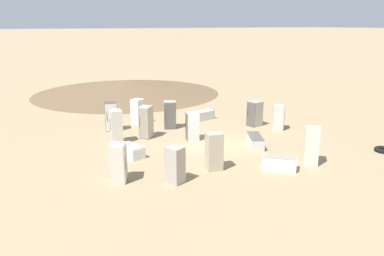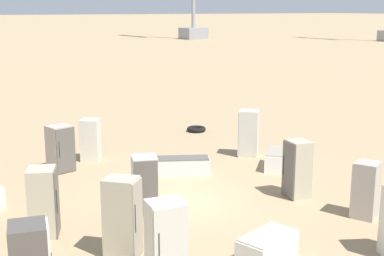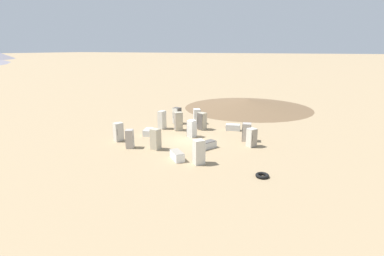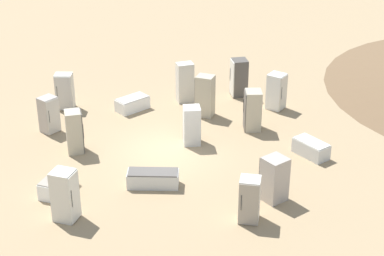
{
  "view_description": "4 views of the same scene",
  "coord_description": "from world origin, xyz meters",
  "views": [
    {
      "loc": [
        9.6,
        17.07,
        6.46
      ],
      "look_at": [
        0.51,
        -0.6,
        0.9
      ],
      "focal_mm": 35.0,
      "sensor_mm": 36.0,
      "label": 1
    },
    {
      "loc": [
        13.03,
        -7.28,
        5.58
      ],
      "look_at": [
        -0.8,
        0.88,
        1.99
      ],
      "focal_mm": 50.0,
      "sensor_mm": 36.0,
      "label": 2
    },
    {
      "loc": [
        -10.92,
        23.37,
        8.05
      ],
      "look_at": [
        -0.9,
        1.07,
        1.53
      ],
      "focal_mm": 28.0,
      "sensor_mm": 36.0,
      "label": 3
    },
    {
      "loc": [
        -20.96,
        8.21,
        12.08
      ],
      "look_at": [
        -1.25,
        -0.6,
        1.44
      ],
      "focal_mm": 60.0,
      "sensor_mm": 36.0,
      "label": 4
    }
  ],
  "objects": [
    {
      "name": "ground_plane",
      "position": [
        0.0,
        0.0,
        0.0
      ],
      "size": [
        1000.0,
        1000.0,
        0.0
      ],
      "primitive_type": "plane",
      "color": "#9E8460"
    },
    {
      "name": "dirt_mound",
      "position": [
        -1.13,
        -17.38,
        0.61
      ],
      "size": [
        17.52,
        17.52,
        1.22
      ],
      "color": "brown",
      "rests_on": "ground_plane"
    },
    {
      "name": "discarded_fridge_0",
      "position": [
        -3.09,
        4.75,
        0.9
      ],
      "size": [
        0.98,
        0.99,
        1.79
      ],
      "rotation": [
        0.0,
        0.0,
        2.4
      ],
      "color": "beige",
      "rests_on": "ground_plane"
    },
    {
      "name": "discarded_fridge_1",
      "position": [
        -5.62,
        -0.69,
        0.78
      ],
      "size": [
        0.92,
        0.92,
        1.57
      ],
      "rotation": [
        0.0,
        0.0,
        0.97
      ],
      "color": "beige",
      "rests_on": "ground_plane"
    },
    {
      "name": "discarded_fridge_2",
      "position": [
        4.17,
        -2.66,
        0.93
      ],
      "size": [
        0.68,
        0.8,
        1.87
      ],
      "rotation": [
        0.0,
        0.0,
        4.59
      ],
      "color": "beige",
      "rests_on": "ground_plane"
    },
    {
      "name": "discarded_fridge_3",
      "position": [
        0.17,
        -1.22,
        0.8
      ],
      "size": [
        0.87,
        0.84,
        1.6
      ],
      "rotation": [
        0.0,
        0.0,
        4.4
      ],
      "color": "silver",
      "rests_on": "ground_plane"
    },
    {
      "name": "discarded_fridge_4",
      "position": [
        0.3,
        -4.08,
        0.87
      ],
      "size": [
        0.96,
        0.93,
        1.74
      ],
      "rotation": [
        0.0,
        0.0,
        5.89
      ],
      "color": "#B2A88E",
      "rests_on": "ground_plane"
    },
    {
      "name": "discarded_fridge_5",
      "position": [
        5.62,
        2.61,
        0.83
      ],
      "size": [
        0.88,
        0.94,
        1.66
      ],
      "rotation": [
        0.0,
        0.0,
        1.13
      ],
      "color": "beige",
      "rests_on": "ground_plane"
    },
    {
      "name": "discarded_fridge_6",
      "position": [
        2.37,
        -2.83,
        0.93
      ],
      "size": [
        0.97,
        0.98,
        1.87
      ],
      "rotation": [
        0.0,
        0.0,
        5.5
      ],
      "color": "#B2A88E",
      "rests_on": "ground_plane"
    },
    {
      "name": "discarded_fridge_7",
      "position": [
        -1.29,
        4.65,
        0.32
      ],
      "size": [
        1.56,
        1.53,
        0.64
      ],
      "rotation": [
        0.0,
        0.0,
        3.95
      ],
      "color": "white",
      "rests_on": "ground_plane"
    },
    {
      "name": "discarded_fridge_8",
      "position": [
        -2.31,
        1.41,
        0.3
      ],
      "size": [
        1.42,
        1.95,
        0.6
      ],
      "rotation": [
        0.0,
        0.0,
        5.83
      ],
      "color": "silver",
      "rests_on": "ground_plane"
    },
    {
      "name": "discarded_fridge_9",
      "position": [
        -2.71,
        -5.04,
        0.32
      ],
      "size": [
        1.55,
        1.01,
        0.63
      ],
      "rotation": [
        0.0,
        0.0,
        1.8
      ],
      "color": "silver",
      "rests_on": "ground_plane"
    },
    {
      "name": "discarded_fridge_10",
      "position": [
        3.57,
        3.79,
        0.78
      ],
      "size": [
        0.86,
        0.87,
        1.55
      ],
      "rotation": [
        0.0,
        0.0,
        2.02
      ],
      "color": "#A89E93",
      "rests_on": "ground_plane"
    },
    {
      "name": "discarded_fridge_11",
      "position": [
        3.76,
        -5.25,
        0.89
      ],
      "size": [
        0.87,
        0.86,
        1.78
      ],
      "rotation": [
        0.0,
        0.0,
        6.05
      ],
      "color": "#4C4742",
      "rests_on": "ground_plane"
    },
    {
      "name": "discarded_fridge_12",
      "position": [
        -4.83,
        -2.08,
        0.81
      ],
      "size": [
        0.92,
        0.9,
        1.62
      ],
      "rotation": [
        0.0,
        0.0,
        4.94
      ],
      "color": "#A89E93",
      "rests_on": "ground_plane"
    },
    {
      "name": "discarded_fridge_13",
      "position": [
        1.73,
        -6.09,
        0.83
      ],
      "size": [
        0.97,
        0.95,
        1.65
      ],
      "rotation": [
        0.0,
        0.0,
        2.12
      ],
      "color": "white",
      "rests_on": "ground_plane"
    },
    {
      "name": "discarded_fridge_14",
      "position": [
        4.23,
        -0.1,
        0.3
      ],
      "size": [
        1.15,
        1.61,
        0.6
      ],
      "rotation": [
        0.0,
        0.0,
        3.44
      ],
      "color": "white",
      "rests_on": "ground_plane"
    },
    {
      "name": "discarded_fridge_15",
      "position": [
        1.38,
        3.27,
        0.87
      ],
      "size": [
        0.79,
        0.75,
        1.74
      ],
      "rotation": [
        0.0,
        0.0,
        2.97
      ],
      "color": "#B2A88E",
      "rests_on": "ground_plane"
    },
    {
      "name": "scrap_tire",
      "position": [
        -7.74,
        5.21,
        0.11
      ],
      "size": [
        0.88,
        0.88,
        0.21
      ],
      "color": "black",
      "rests_on": "ground_plane"
    }
  ]
}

